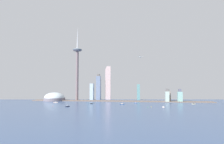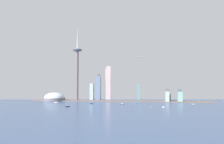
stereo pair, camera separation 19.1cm
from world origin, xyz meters
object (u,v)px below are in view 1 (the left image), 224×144
skyscraper_5 (108,82)px  boat_4 (122,104)px  boat_1 (67,106)px  boat_5 (194,104)px  observation_tower (77,63)px  airplane (140,57)px  channel_buoy_0 (151,107)px  skyscraper_2 (92,92)px  skyscraper_3 (89,91)px  skyscraper_7 (138,92)px  skyscraper_1 (168,96)px  skyscraper_0 (167,96)px  channel_buoy_2 (148,107)px  skyscraper_4 (99,87)px  boat_3 (163,107)px  boat_0 (136,103)px  boat_6 (91,103)px  stadium_dome (54,98)px  channel_buoy_1 (53,106)px  boat_2 (56,102)px  skyscraper_6 (180,96)px

skyscraper_5 → boat_4: 264.48m
boat_1 → boat_5: (440.84, 143.85, 0.09)m
observation_tower → airplane: size_ratio=12.64×
airplane → channel_buoy_0: bearing=-158.7°
skyscraper_2 → skyscraper_3: size_ratio=0.87×
observation_tower → boat_1: bearing=-79.9°
skyscraper_2 → skyscraper_7: bearing=6.2°
observation_tower → skyscraper_1: bearing=2.8°
channel_buoy_0 → skyscraper_0: bearing=68.4°
skyscraper_1 → boat_4: bearing=-138.2°
skyscraper_1 → channel_buoy_2: size_ratio=19.40×
skyscraper_4 → boat_4: (130.68, -210.78, -56.80)m
boat_1 → boat_3: boat_1 is taller
boat_0 → boat_4: size_ratio=0.89×
boat_6 → channel_buoy_2: (209.38, -93.16, 0.01)m
skyscraper_5 → channel_buoy_2: skyscraper_5 is taller
skyscraper_1 → stadium_dome: bearing=-175.6°
boat_1 → boat_5: size_ratio=1.13×
boat_5 → observation_tower: bearing=149.5°
skyscraper_4 → boat_4: skyscraper_4 is taller
skyscraper_4 → boat_5: 433.14m
boat_0 → boat_1: boat_1 is taller
boat_3 → boat_0: bearing=164.6°
boat_0 → channel_buoy_2: bearing=160.9°
channel_buoy_1 → channel_buoy_2: channel_buoy_2 is taller
boat_6 → airplane: size_ratio=0.50×
boat_0 → channel_buoy_2: (41.12, -142.33, 0.35)m
skyscraper_4 → boat_1: (-44.27, -308.50, -56.93)m
skyscraper_0 → boat_5: 118.26m
boat_1 → boat_3: size_ratio=1.71×
skyscraper_5 → boat_0: size_ratio=10.75×
observation_tower → skyscraper_2: bearing=46.2°
skyscraper_1 → skyscraper_5: bearing=166.1°
skyscraper_2 → boat_3: size_ratio=9.11×
stadium_dome → skyscraper_2: skyscraper_2 is taller
airplane → boat_6: bearing=109.1°
skyscraper_2 → channel_buoy_1: skyscraper_2 is taller
observation_tower → boat_6: size_ratio=25.30×
skyscraper_7 → boat_2: size_ratio=4.13×
skyscraper_7 → skyscraper_1: bearing=-26.1°
skyscraper_6 → channel_buoy_0: (-131.84, -210.56, -22.41)m
observation_tower → skyscraper_0: (397.80, -24.31, -145.88)m
skyscraper_7 → boat_5: bearing=-41.8°
skyscraper_1 → boat_3: skyscraper_1 is taller
boat_5 → airplane: size_ratio=0.48×
boat_1 → airplane: (242.72, 151.40, 181.19)m
boat_6 → channel_buoy_2: boat_6 is taller
observation_tower → boat_6: observation_tower is taller
skyscraper_6 → boat_1: 472.95m
observation_tower → skyscraper_6: observation_tower is taller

